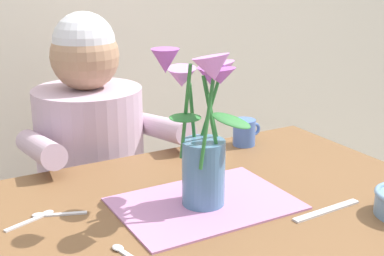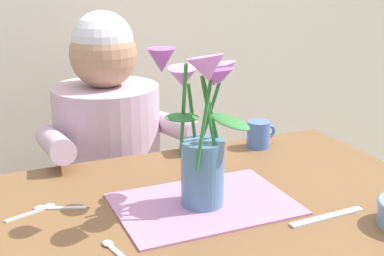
% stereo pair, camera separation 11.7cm
% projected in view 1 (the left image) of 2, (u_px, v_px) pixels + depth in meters
% --- Properties ---
extents(dining_table, '(1.20, 0.80, 0.74)m').
position_uv_depth(dining_table, '(200.00, 248.00, 1.21)').
color(dining_table, brown).
rests_on(dining_table, ground_plane).
extents(seated_person, '(0.45, 0.47, 1.14)m').
position_uv_depth(seated_person, '(93.00, 189.00, 1.73)').
color(seated_person, '#4C4C56').
rests_on(seated_person, ground_plane).
extents(striped_placemat, '(0.40, 0.28, 0.00)m').
position_uv_depth(striped_placemat, '(205.00, 203.00, 1.21)').
color(striped_placemat, '#B275A3').
rests_on(striped_placemat, dining_table).
extents(flower_vase, '(0.24, 0.24, 0.37)m').
position_uv_depth(flower_vase, '(203.00, 130.00, 1.15)').
color(flower_vase, teal).
rests_on(flower_vase, dining_table).
extents(dinner_knife, '(0.19, 0.03, 0.00)m').
position_uv_depth(dinner_knife, '(327.00, 210.00, 1.18)').
color(dinner_knife, silver).
rests_on(dinner_knife, dining_table).
extents(coffee_cup, '(0.09, 0.07, 0.08)m').
position_uv_depth(coffee_cup, '(245.00, 132.00, 1.60)').
color(coffee_cup, '#476BB7').
rests_on(coffee_cup, dining_table).
extents(spoon_0, '(0.12, 0.06, 0.01)m').
position_uv_depth(spoon_0, '(38.00, 217.00, 1.14)').
color(spoon_0, silver).
rests_on(spoon_0, dining_table).
extents(spoon_1, '(0.12, 0.06, 0.01)m').
position_uv_depth(spoon_1, '(50.00, 215.00, 1.16)').
color(spoon_1, silver).
rests_on(spoon_1, dining_table).
extents(spoon_4, '(0.04, 0.12, 0.01)m').
position_uv_depth(spoon_4, '(126.00, 253.00, 1.00)').
color(spoon_4, silver).
rests_on(spoon_4, dining_table).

